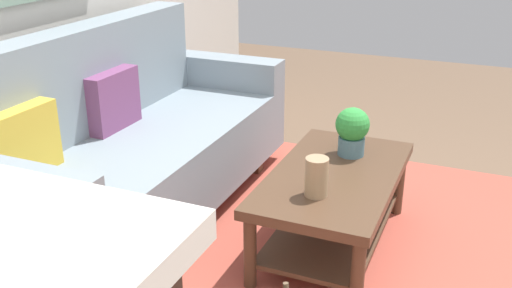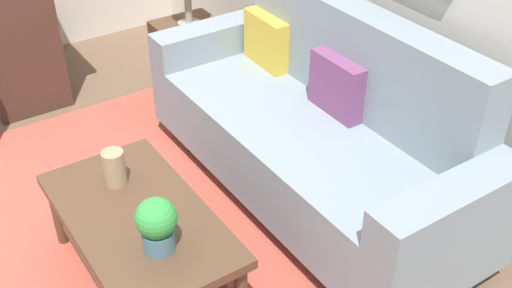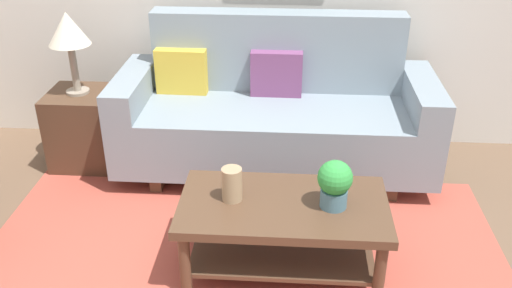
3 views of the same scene
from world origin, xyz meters
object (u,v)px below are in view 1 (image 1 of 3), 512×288
object	(u,v)px
tabletop_vase	(317,177)
potted_plant_tabletop	(352,130)
coffee_table	(334,193)
throw_pillow_plum	(112,100)
couch	(135,146)
throw_pillow_mustard	(22,142)

from	to	relation	value
tabletop_vase	potted_plant_tabletop	distance (m)	0.53
coffee_table	throw_pillow_plum	bearing A→B (deg)	94.03
couch	throw_pillow_plum	size ratio (longest dim) A/B	6.03
tabletop_vase	potted_plant_tabletop	bearing A→B (deg)	-3.04
throw_pillow_mustard	throw_pillow_plum	bearing A→B (deg)	0.00
throw_pillow_mustard	throw_pillow_plum	world-z (taller)	same
couch	potted_plant_tabletop	distance (m)	1.19
coffee_table	tabletop_vase	bearing A→B (deg)	177.01
throw_pillow_plum	coffee_table	world-z (taller)	throw_pillow_plum
throw_pillow_plum	tabletop_vase	size ratio (longest dim) A/B	1.95
coffee_table	couch	bearing A→B (deg)	94.48
throw_pillow_mustard	coffee_table	size ratio (longest dim) A/B	0.33
throw_pillow_mustard	potted_plant_tabletop	world-z (taller)	throw_pillow_mustard
couch	throw_pillow_mustard	bearing A→B (deg)	169.39
couch	throw_pillow_mustard	size ratio (longest dim) A/B	6.03
throw_pillow_plum	coffee_table	distance (m)	1.30
potted_plant_tabletop	couch	bearing A→B (deg)	106.85
potted_plant_tabletop	throw_pillow_plum	bearing A→B (deg)	105.25
throw_pillow_mustard	potted_plant_tabletop	size ratio (longest dim) A/B	1.37
throw_pillow_plum	tabletop_vase	xyz separation A→B (m)	(-0.18, -1.23, -0.16)
couch	potted_plant_tabletop	xyz separation A→B (m)	(0.34, -1.14, 0.14)
throw_pillow_plum	coffee_table	size ratio (longest dim) A/B	0.33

